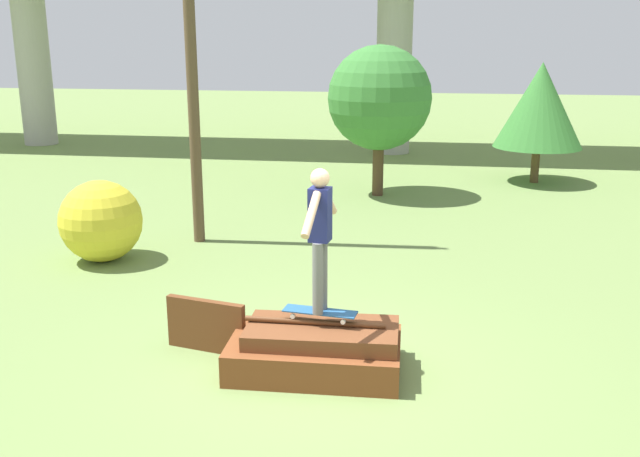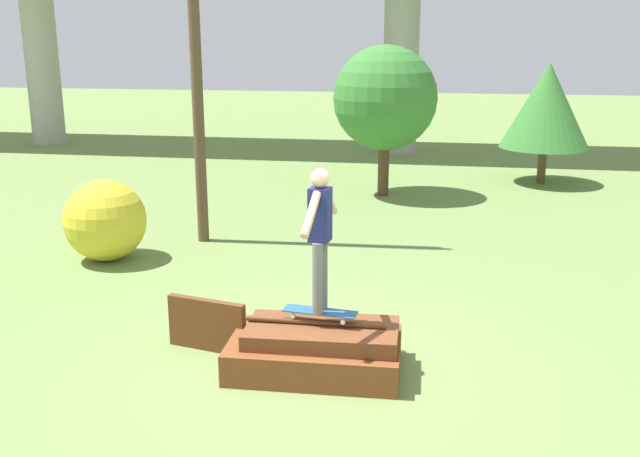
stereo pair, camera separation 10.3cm
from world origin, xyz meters
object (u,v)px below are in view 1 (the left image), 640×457
object	(u,v)px
tree_behind_right	(540,105)
bush_yellow_flowering	(101,221)
skater	(320,230)
tree_behind_left	(379,98)
skateboard	(320,312)

from	to	relation	value
tree_behind_right	bush_yellow_flowering	xyz separation A→B (m)	(-8.02, -7.85, -1.27)
skater	bush_yellow_flowering	bearing A→B (deg)	141.01
tree_behind_left	bush_yellow_flowering	distance (m)	7.27
tree_behind_right	bush_yellow_flowering	bearing A→B (deg)	-135.63
tree_behind_right	skater	bearing A→B (deg)	-108.79
skateboard	tree_behind_right	bearing A→B (deg)	71.21
tree_behind_left	bush_yellow_flowering	world-z (taller)	tree_behind_left
tree_behind_left	tree_behind_right	xyz separation A→B (m)	(3.86, 2.11, -0.30)
skateboard	tree_behind_left	distance (m)	9.27
skateboard	bush_yellow_flowering	distance (m)	5.40
skateboard	tree_behind_right	distance (m)	11.95
skateboard	tree_behind_right	world-z (taller)	tree_behind_right
tree_behind_left	bush_yellow_flowering	bearing A→B (deg)	-125.97
skateboard	bush_yellow_flowering	world-z (taller)	bush_yellow_flowering
tree_behind_left	tree_behind_right	size ratio (longest dim) A/B	1.15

